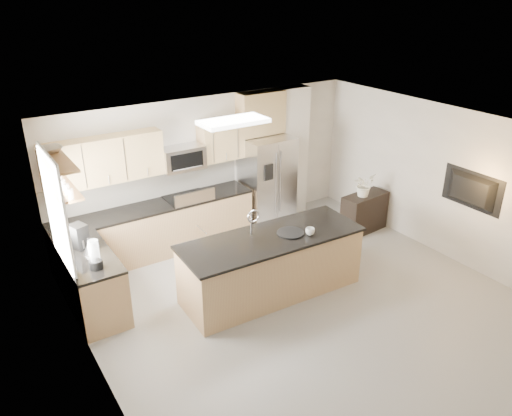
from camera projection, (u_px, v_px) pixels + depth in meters
floor at (316, 313)px, 7.29m from camera, size 6.50×6.50×0.00m
ceiling at (326, 141)px, 6.22m from camera, size 6.00×6.50×0.02m
wall_back at (208, 166)px, 9.25m from camera, size 6.00×0.02×2.60m
wall_left at (101, 304)px, 5.28m from camera, size 0.02×6.50×2.60m
wall_right at (461, 189)px, 8.24m from camera, size 0.02×6.50×2.60m
back_counter at (157, 229)px, 8.74m from camera, size 3.55×0.66×1.44m
left_counter at (92, 282)px, 7.20m from camera, size 0.66×1.50×0.92m
range at (189, 221)px, 9.04m from camera, size 0.76×0.64×1.14m
upper_cabinets at (142, 153)px, 8.26m from camera, size 3.50×0.33×0.75m
microwave at (182, 158)px, 8.66m from camera, size 0.76×0.40×0.40m
refrigerator at (267, 182)px, 9.65m from camera, size 0.92×0.78×1.78m
partition_column at (292, 152)px, 10.03m from camera, size 0.60×0.30×2.60m
window at (56, 212)px, 6.56m from camera, size 0.04×1.15×1.65m
shelf_lower at (61, 187)px, 6.58m from camera, size 0.30×1.20×0.04m
shelf_upper at (56, 160)px, 6.42m from camera, size 0.30×1.20×0.04m
ceiling_fixture at (233, 121)px, 7.27m from camera, size 1.00×0.50×0.06m
island at (271, 265)px, 7.59m from camera, size 2.84×1.11×1.39m
credenza at (364, 213)px, 9.58m from camera, size 0.97×0.48×0.75m
cup at (310, 231)px, 7.43m from camera, size 0.17×0.17×0.11m
platter at (290, 233)px, 7.48m from camera, size 0.53×0.53×0.02m
blender at (95, 256)px, 6.59m from camera, size 0.18×0.18×0.42m
kettle at (90, 247)px, 6.99m from camera, size 0.19×0.19×0.24m
coffee_maker at (79, 237)px, 7.12m from camera, size 0.26×0.28×0.36m
bowl at (50, 149)px, 6.64m from camera, size 0.47×0.47×0.10m
flower_vase at (364, 179)px, 9.24m from camera, size 0.67×0.60×0.67m
television at (469, 191)px, 8.02m from camera, size 0.14×1.08×0.62m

